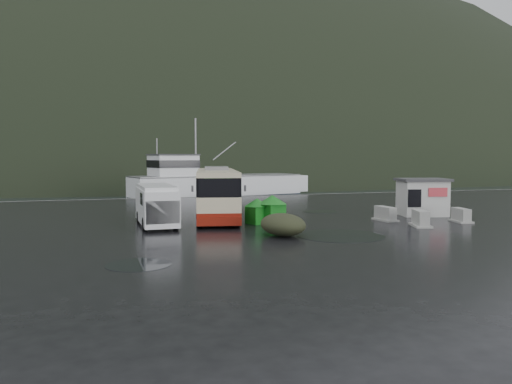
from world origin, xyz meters
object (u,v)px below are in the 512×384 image
object	(u,v)px
coach_bus	(217,217)
jersey_barrier_a	(385,221)
jersey_barrier_b	(420,226)
waste_bin_right	(272,224)
dome_tent	(283,236)
ticket_kiosk	(422,215)
fishing_trawler	(218,190)
white_van	(157,226)
waste_bin_left	(257,224)
jersey_barrier_c	(461,222)

from	to	relation	value
coach_bus	jersey_barrier_a	world-z (taller)	coach_bus
jersey_barrier_b	waste_bin_right	bearing A→B (deg)	154.64
dome_tent	ticket_kiosk	bearing A→B (deg)	23.65
dome_tent	jersey_barrier_b	bearing A→B (deg)	5.27
jersey_barrier_a	fishing_trawler	world-z (taller)	fishing_trawler
white_van	fishing_trawler	size ratio (longest dim) A/B	0.23
waste_bin_right	jersey_barrier_b	size ratio (longest dim) A/B	0.93
white_van	fishing_trawler	xyz separation A→B (m)	(9.99, 27.76, 0.00)
white_van	jersey_barrier_a	size ratio (longest dim) A/B	3.23
waste_bin_right	ticket_kiosk	xyz separation A→B (m)	(10.51, 0.80, 0.00)
waste_bin_left	jersey_barrier_a	size ratio (longest dim) A/B	0.86
waste_bin_left	ticket_kiosk	xyz separation A→B (m)	(11.33, 0.54, 0.00)
jersey_barrier_a	white_van	bearing A→B (deg)	172.02
coach_bus	waste_bin_left	xyz separation A→B (m)	(1.41, -3.88, 0.00)
jersey_barrier_a	jersey_barrier_b	size ratio (longest dim) A/B	0.96
coach_bus	waste_bin_left	world-z (taller)	coach_bus
coach_bus	dome_tent	xyz separation A→B (m)	(1.27, -8.37, 0.00)
jersey_barrier_a	dome_tent	bearing A→B (deg)	-156.03
ticket_kiosk	waste_bin_right	bearing A→B (deg)	-162.13
coach_bus	waste_bin_left	bearing A→B (deg)	-58.03
dome_tent	jersey_barrier_a	size ratio (longest dim) A/B	1.64
waste_bin_right	fishing_trawler	world-z (taller)	fishing_trawler
white_van	waste_bin_left	world-z (taller)	white_van
waste_bin_left	jersey_barrier_a	bearing A→B (deg)	-7.70
dome_tent	jersey_barrier_c	bearing A→B (deg)	7.70
waste_bin_left	dome_tent	world-z (taller)	waste_bin_left
waste_bin_right	waste_bin_left	bearing A→B (deg)	162.02
dome_tent	fishing_trawler	distance (m)	33.38
waste_bin_left	dome_tent	xyz separation A→B (m)	(-0.15, -4.49, 0.00)
fishing_trawler	waste_bin_left	bearing A→B (deg)	-112.02
jersey_barrier_b	fishing_trawler	size ratio (longest dim) A/B	0.08
ticket_kiosk	white_van	bearing A→B (deg)	-167.42
waste_bin_right	dome_tent	xyz separation A→B (m)	(-0.96, -4.22, 0.00)
white_van	ticket_kiosk	world-z (taller)	ticket_kiosk
waste_bin_left	ticket_kiosk	world-z (taller)	ticket_kiosk
waste_bin_right	jersey_barrier_c	distance (m)	10.97
dome_tent	fishing_trawler	xyz separation A→B (m)	(4.63, 33.06, 0.00)
waste_bin_right	jersey_barrier_c	bearing A→B (deg)	-14.00
coach_bus	white_van	world-z (taller)	coach_bus
fishing_trawler	waste_bin_right	bearing A→B (deg)	-110.36
fishing_trawler	jersey_barrier_a	bearing A→B (deg)	-97.04
ticket_kiosk	jersey_barrier_c	bearing A→B (deg)	-74.34
white_van	dome_tent	xyz separation A→B (m)	(5.36, -5.30, 0.00)
white_van	dome_tent	size ratio (longest dim) A/B	1.98
ticket_kiosk	waste_bin_left	bearing A→B (deg)	-163.78
dome_tent	ticket_kiosk	xyz separation A→B (m)	(11.48, 5.03, 0.00)
waste_bin_left	fishing_trawler	bearing A→B (deg)	81.07
coach_bus	ticket_kiosk	xyz separation A→B (m)	(12.74, -3.34, 0.00)
waste_bin_right	jersey_barrier_a	size ratio (longest dim) A/B	0.97
ticket_kiosk	dome_tent	bearing A→B (deg)	-142.84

